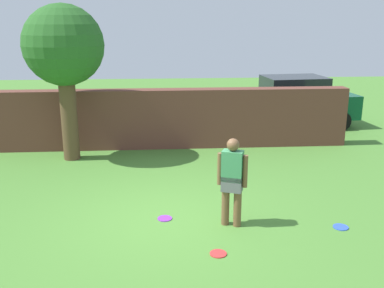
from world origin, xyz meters
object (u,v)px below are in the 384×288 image
(frisbee_purple, at_px, (165,218))
(car, at_px, (293,102))
(person, at_px, (232,178))
(frisbee_blue, at_px, (341,227))
(tree, at_px, (64,49))
(frisbee_red, at_px, (218,254))

(frisbee_purple, bearing_deg, car, 57.40)
(person, distance_m, frisbee_blue, 2.15)
(person, xyz_separation_m, frisbee_blue, (1.94, -0.25, -0.89))
(tree, relative_size, frisbee_red, 14.71)
(car, height_order, frisbee_red, car)
(frisbee_blue, bearing_deg, tree, 141.32)
(frisbee_purple, height_order, frisbee_blue, same)
(person, xyz_separation_m, frisbee_red, (-0.36, -1.01, -0.89))
(car, xyz_separation_m, frisbee_purple, (-4.48, -7.01, -0.85))
(frisbee_blue, bearing_deg, frisbee_red, -161.85)
(car, bearing_deg, frisbee_blue, 74.18)
(tree, relative_size, frisbee_blue, 14.71)
(frisbee_blue, height_order, frisbee_red, same)
(person, height_order, car, car)
(tree, bearing_deg, car, 24.59)
(person, xyz_separation_m, car, (3.29, 7.34, -0.04))
(frisbee_purple, relative_size, frisbee_blue, 1.00)
(car, distance_m, frisbee_purple, 8.36)
(person, relative_size, frisbee_purple, 6.00)
(tree, bearing_deg, frisbee_blue, -38.68)
(car, height_order, frisbee_purple, car)
(frisbee_red, bearing_deg, frisbee_purple, 121.72)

